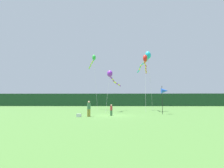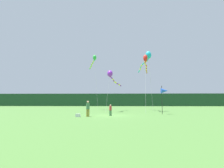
{
  "view_description": "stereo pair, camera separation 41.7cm",
  "coord_description": "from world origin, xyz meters",
  "px_view_note": "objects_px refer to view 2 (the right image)",
  "views": [
    {
      "loc": [
        0.56,
        -22.55,
        1.7
      ],
      "look_at": [
        0.0,
        6.0,
        4.37
      ],
      "focal_mm": 29.73,
      "sensor_mm": 36.0,
      "label": 1
    },
    {
      "loc": [
        0.97,
        -22.54,
        1.7
      ],
      "look_at": [
        0.0,
        6.0,
        4.37
      ],
      "focal_mm": 29.73,
      "sensor_mm": 36.0,
      "label": 2
    }
  ],
  "objects_px": {
    "cooler_box": "(78,115)",
    "kite_red": "(146,60)",
    "kite_cyan": "(147,57)",
    "kite_green": "(94,59)",
    "kite_purple": "(111,75)",
    "person_adult": "(88,108)",
    "person_child": "(110,109)",
    "banner_flag_pole": "(164,91)"
  },
  "relations": [
    {
      "from": "kite_red",
      "to": "person_adult",
      "type": "bearing_deg",
      "value": -127.15
    },
    {
      "from": "kite_purple",
      "to": "kite_cyan",
      "type": "distance_m",
      "value": 7.52
    },
    {
      "from": "kite_green",
      "to": "kite_red",
      "type": "bearing_deg",
      "value": -31.32
    },
    {
      "from": "kite_purple",
      "to": "kite_cyan",
      "type": "relative_size",
      "value": 0.7
    },
    {
      "from": "kite_red",
      "to": "person_child",
      "type": "bearing_deg",
      "value": -121.29
    },
    {
      "from": "person_child",
      "to": "kite_purple",
      "type": "bearing_deg",
      "value": 91.62
    },
    {
      "from": "kite_cyan",
      "to": "banner_flag_pole",
      "type": "bearing_deg",
      "value": -83.16
    },
    {
      "from": "banner_flag_pole",
      "to": "kite_red",
      "type": "distance_m",
      "value": 8.68
    },
    {
      "from": "kite_green",
      "to": "kite_red",
      "type": "xyz_separation_m",
      "value": [
        9.64,
        -5.87,
        -1.6
      ]
    },
    {
      "from": "kite_green",
      "to": "banner_flag_pole",
      "type": "bearing_deg",
      "value": -47.95
    },
    {
      "from": "kite_cyan",
      "to": "person_adult",
      "type": "bearing_deg",
      "value": -125.64
    },
    {
      "from": "kite_cyan",
      "to": "person_child",
      "type": "bearing_deg",
      "value": -120.13
    },
    {
      "from": "kite_green",
      "to": "kite_cyan",
      "type": "relative_size",
      "value": 1.06
    },
    {
      "from": "person_child",
      "to": "kite_red",
      "type": "height_order",
      "value": "kite_red"
    },
    {
      "from": "kite_red",
      "to": "kite_cyan",
      "type": "relative_size",
      "value": 0.92
    },
    {
      "from": "person_child",
      "to": "cooler_box",
      "type": "bearing_deg",
      "value": -153.87
    },
    {
      "from": "cooler_box",
      "to": "banner_flag_pole",
      "type": "height_order",
      "value": "banner_flag_pole"
    },
    {
      "from": "cooler_box",
      "to": "kite_red",
      "type": "xyz_separation_m",
      "value": [
        9.12,
        10.96,
        8.53
      ]
    },
    {
      "from": "person_child",
      "to": "banner_flag_pole",
      "type": "bearing_deg",
      "value": 21.63
    },
    {
      "from": "cooler_box",
      "to": "kite_purple",
      "type": "distance_m",
      "value": 12.47
    },
    {
      "from": "person_adult",
      "to": "kite_purple",
      "type": "xyz_separation_m",
      "value": [
        2.21,
        10.21,
        5.07
      ]
    },
    {
      "from": "person_child",
      "to": "kite_red",
      "type": "relative_size",
      "value": 0.14
    },
    {
      "from": "person_adult",
      "to": "kite_green",
      "type": "xyz_separation_m",
      "value": [
        -1.56,
        16.53,
        9.33
      ]
    },
    {
      "from": "person_adult",
      "to": "kite_purple",
      "type": "height_order",
      "value": "kite_purple"
    },
    {
      "from": "kite_green",
      "to": "kite_purple",
      "type": "height_order",
      "value": "kite_green"
    },
    {
      "from": "person_adult",
      "to": "person_child",
      "type": "relative_size",
      "value": 1.32
    },
    {
      "from": "kite_cyan",
      "to": "cooler_box",
      "type": "bearing_deg",
      "value": -128.09
    },
    {
      "from": "banner_flag_pole",
      "to": "kite_cyan",
      "type": "bearing_deg",
      "value": 96.84
    },
    {
      "from": "person_child",
      "to": "cooler_box",
      "type": "xyz_separation_m",
      "value": [
        -3.5,
        -1.72,
        -0.57
      ]
    },
    {
      "from": "banner_flag_pole",
      "to": "cooler_box",
      "type": "bearing_deg",
      "value": -156.85
    },
    {
      "from": "banner_flag_pole",
      "to": "kite_green",
      "type": "xyz_separation_m",
      "value": [
        -11.1,
        12.31,
        7.24
      ]
    },
    {
      "from": "kite_cyan",
      "to": "kite_purple",
      "type": "bearing_deg",
      "value": -164.39
    },
    {
      "from": "kite_red",
      "to": "banner_flag_pole",
      "type": "bearing_deg",
      "value": -77.24
    },
    {
      "from": "banner_flag_pole",
      "to": "kite_green",
      "type": "relative_size",
      "value": 0.34
    },
    {
      "from": "banner_flag_pole",
      "to": "kite_green",
      "type": "height_order",
      "value": "kite_green"
    },
    {
      "from": "person_adult",
      "to": "kite_green",
      "type": "bearing_deg",
      "value": 95.41
    },
    {
      "from": "cooler_box",
      "to": "kite_red",
      "type": "distance_m",
      "value": 16.61
    },
    {
      "from": "cooler_box",
      "to": "banner_flag_pole",
      "type": "relative_size",
      "value": 0.13
    },
    {
      "from": "person_child",
      "to": "person_adult",
      "type": "bearing_deg",
      "value": -150.06
    },
    {
      "from": "kite_cyan",
      "to": "kite_red",
      "type": "bearing_deg",
      "value": -111.4
    },
    {
      "from": "kite_purple",
      "to": "kite_cyan",
      "type": "xyz_separation_m",
      "value": [
        6.39,
        1.79,
        3.54
      ]
    },
    {
      "from": "kite_green",
      "to": "kite_purple",
      "type": "distance_m",
      "value": 8.5
    }
  ]
}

